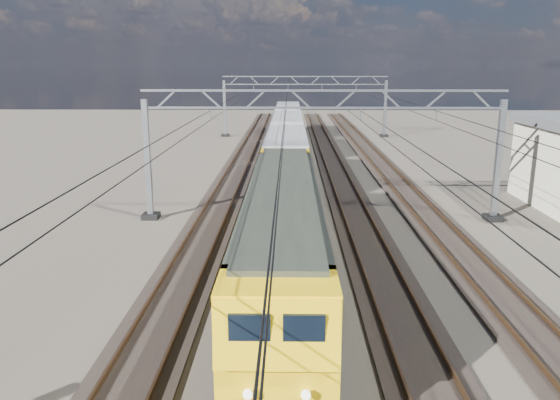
{
  "coord_description": "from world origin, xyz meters",
  "views": [
    {
      "loc": [
        -1.75,
        -25.23,
        8.36
      ],
      "look_at": [
        -2.18,
        -1.22,
        2.4
      ],
      "focal_mm": 35.0,
      "sensor_mm": 36.0,
      "label": 1
    }
  ],
  "objects_px": {
    "catenary_gantry_far": "(305,104)",
    "hopper_wagon_lead": "(286,155)",
    "locomotive": "(283,226)",
    "hopper_wagon_third": "(288,117)",
    "hopper_wagon_mid": "(287,131)",
    "catenary_gantry_mid": "(322,150)"
  },
  "relations": [
    {
      "from": "catenary_gantry_far",
      "to": "hopper_wagon_lead",
      "type": "bearing_deg",
      "value": -94.18
    },
    {
      "from": "locomotive",
      "to": "hopper_wagon_third",
      "type": "distance_m",
      "value": 46.1
    },
    {
      "from": "catenary_gantry_far",
      "to": "hopper_wagon_third",
      "type": "relative_size",
      "value": 1.53
    },
    {
      "from": "locomotive",
      "to": "hopper_wagon_mid",
      "type": "height_order",
      "value": "locomotive"
    },
    {
      "from": "hopper_wagon_lead",
      "to": "hopper_wagon_third",
      "type": "height_order",
      "value": "same"
    },
    {
      "from": "catenary_gantry_mid",
      "to": "hopper_wagon_mid",
      "type": "height_order",
      "value": "catenary_gantry_mid"
    },
    {
      "from": "catenary_gantry_mid",
      "to": "hopper_wagon_mid",
      "type": "distance_m",
      "value": 22.96
    },
    {
      "from": "hopper_wagon_third",
      "to": "catenary_gantry_far",
      "type": "bearing_deg",
      "value": -26.84
    },
    {
      "from": "locomotive",
      "to": "hopper_wagon_lead",
      "type": "distance_m",
      "value": 17.7
    },
    {
      "from": "catenary_gantry_far",
      "to": "hopper_wagon_lead",
      "type": "xyz_separation_m",
      "value": [
        -2.0,
        -27.39,
        -1.67
      ]
    },
    {
      "from": "hopper_wagon_third",
      "to": "hopper_wagon_mid",
      "type": "bearing_deg",
      "value": -90.0
    },
    {
      "from": "catenary_gantry_far",
      "to": "hopper_wagon_third",
      "type": "height_order",
      "value": "catenary_gantry_far"
    },
    {
      "from": "catenary_gantry_mid",
      "to": "locomotive",
      "type": "height_order",
      "value": "catenary_gantry_mid"
    },
    {
      "from": "catenary_gantry_mid",
      "to": "locomotive",
      "type": "relative_size",
      "value": 0.94
    },
    {
      "from": "catenary_gantry_far",
      "to": "hopper_wagon_mid",
      "type": "bearing_deg",
      "value": -98.62
    },
    {
      "from": "hopper_wagon_mid",
      "to": "hopper_wagon_third",
      "type": "xyz_separation_m",
      "value": [
        0.0,
        14.2,
        0.0
      ]
    },
    {
      "from": "catenary_gantry_mid",
      "to": "catenary_gantry_far",
      "type": "relative_size",
      "value": 1.0
    },
    {
      "from": "catenary_gantry_far",
      "to": "hopper_wagon_mid",
      "type": "xyz_separation_m",
      "value": [
        -2.0,
        -13.19,
        -1.67
      ]
    },
    {
      "from": "locomotive",
      "to": "hopper_wagon_third",
      "type": "relative_size",
      "value": 1.62
    },
    {
      "from": "catenary_gantry_mid",
      "to": "hopper_wagon_lead",
      "type": "bearing_deg",
      "value": 103.08
    },
    {
      "from": "hopper_wagon_lead",
      "to": "hopper_wagon_third",
      "type": "bearing_deg",
      "value": 90.0
    },
    {
      "from": "hopper_wagon_mid",
      "to": "hopper_wagon_third",
      "type": "relative_size",
      "value": 1.0
    }
  ]
}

